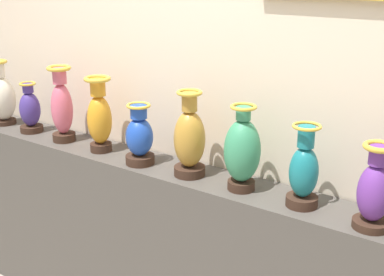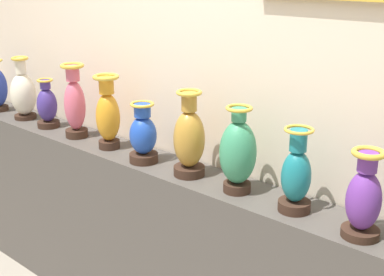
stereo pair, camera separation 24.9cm
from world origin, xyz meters
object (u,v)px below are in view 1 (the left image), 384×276
object	(u,v)px
vase_violet	(374,191)
vase_indigo	(30,111)
vase_ivory	(2,98)
vase_jade	(242,151)
vase_sapphire	(139,138)
vase_teal	(304,172)
vase_ochre	(190,140)
vase_rose	(62,107)
vase_amber	(99,116)

from	to	relation	value
vase_violet	vase_indigo	bearing A→B (deg)	179.15
vase_ivory	vase_jade	xyz separation A→B (m)	(1.74, -0.01, 0.01)
vase_sapphire	vase_violet	world-z (taller)	vase_violet
vase_ivory	vase_teal	size ratio (longest dim) A/B	1.14
vase_sapphire	vase_jade	xyz separation A→B (m)	(0.58, 0.02, 0.04)
vase_sapphire	vase_ochre	bearing A→B (deg)	4.16
vase_rose	vase_ochre	world-z (taller)	vase_rose
vase_sapphire	vase_jade	world-z (taller)	vase_jade
vase_ivory	vase_indigo	distance (m)	0.28
vase_indigo	vase_rose	xyz separation A→B (m)	(0.29, -0.00, 0.07)
vase_ivory	vase_amber	xyz separation A→B (m)	(0.86, -0.01, 0.02)
vase_ivory	vase_violet	xyz separation A→B (m)	(2.32, -0.04, -0.02)
vase_ivory	vase_jade	bearing A→B (deg)	-0.43
vase_amber	vase_ochre	bearing A→B (deg)	0.07
vase_indigo	vase_violet	distance (m)	2.05
vase_ochre	vase_teal	distance (m)	0.58
vase_indigo	vase_amber	bearing A→B (deg)	-0.47
vase_ivory	vase_violet	distance (m)	2.32
vase_teal	vase_violet	bearing A→B (deg)	-4.84
vase_jade	vase_sapphire	bearing A→B (deg)	-178.07
vase_sapphire	vase_ochre	size ratio (longest dim) A/B	0.75
vase_sapphire	vase_teal	xyz separation A→B (m)	(0.87, 0.02, 0.01)
vase_rose	vase_amber	xyz separation A→B (m)	(0.29, -0.00, -0.01)
vase_rose	vase_violet	distance (m)	1.76
vase_indigo	vase_sapphire	size ratio (longest dim) A/B	0.97
vase_amber	vase_violet	xyz separation A→B (m)	(1.46, -0.03, -0.04)
vase_amber	vase_ochre	distance (m)	0.59
vase_rose	vase_amber	bearing A→B (deg)	-0.27
vase_indigo	vase_violet	xyz separation A→B (m)	(2.05, -0.03, 0.02)
vase_sapphire	vase_ochre	xyz separation A→B (m)	(0.29, 0.02, 0.04)
vase_ochre	vase_violet	distance (m)	0.87
vase_rose	vase_violet	world-z (taller)	vase_rose
vase_ivory	vase_ochre	xyz separation A→B (m)	(1.45, -0.01, 0.01)
vase_amber	vase_jade	bearing A→B (deg)	-0.08
vase_rose	vase_ochre	xyz separation A→B (m)	(0.89, -0.00, -0.02)
vase_indigo	vase_sapphire	distance (m)	0.88
vase_rose	vase_sapphire	size ratio (longest dim) A/B	1.39
vase_ochre	vase_violet	size ratio (longest dim) A/B	1.22
vase_ivory	vase_teal	bearing A→B (deg)	-0.35
vase_sapphire	vase_violet	size ratio (longest dim) A/B	0.91
vase_amber	vase_sapphire	distance (m)	0.30
vase_amber	vase_jade	xyz separation A→B (m)	(0.88, -0.00, -0.01)
vase_indigo	vase_rose	distance (m)	0.30
vase_ivory	vase_ochre	world-z (taller)	vase_ochre
vase_indigo	vase_teal	bearing A→B (deg)	-0.17
vase_indigo	vase_teal	xyz separation A→B (m)	(1.75, -0.01, 0.02)
vase_indigo	vase_teal	world-z (taller)	vase_teal
vase_rose	vase_sapphire	bearing A→B (deg)	-2.14
vase_ivory	vase_amber	bearing A→B (deg)	-0.79
vase_rose	vase_jade	size ratio (longest dim) A/B	1.10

